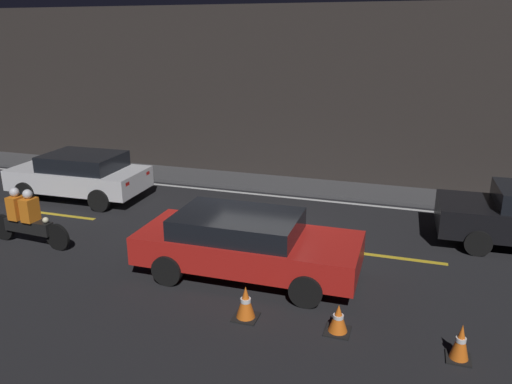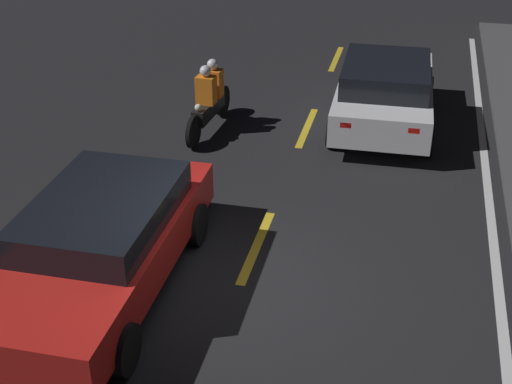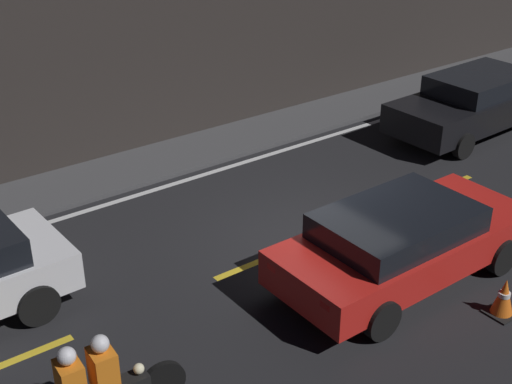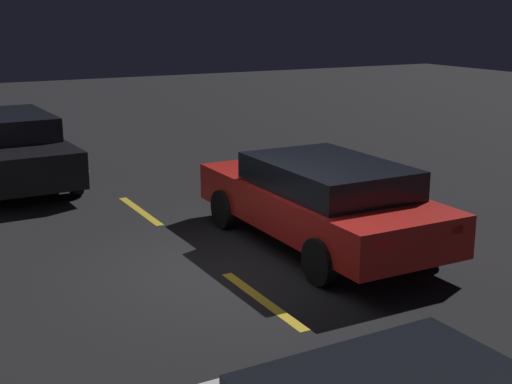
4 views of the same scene
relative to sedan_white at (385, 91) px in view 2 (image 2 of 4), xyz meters
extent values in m
plane|color=black|center=(5.95, -1.47, -0.75)|extent=(56.00, 56.00, 0.00)
cube|color=gold|center=(-4.05, -1.47, -0.75)|extent=(2.00, 0.14, 0.01)
cube|color=gold|center=(0.45, -1.47, -0.75)|extent=(2.00, 0.14, 0.01)
cube|color=gold|center=(4.95, -1.47, -0.75)|extent=(2.00, 0.14, 0.01)
cube|color=silver|center=(5.95, 1.98, -0.75)|extent=(25.20, 0.14, 0.01)
cube|color=silver|center=(-0.05, 0.00, -0.12)|extent=(4.06, 1.92, 0.61)
cube|color=black|center=(0.15, 0.00, 0.41)|extent=(2.25, 1.70, 0.45)
cube|color=red|center=(1.94, -0.55, 0.03)|extent=(0.06, 0.20, 0.10)
cube|color=red|center=(1.91, 0.64, 0.03)|extent=(0.06, 0.20, 0.10)
cylinder|color=black|center=(-1.27, -0.92, -0.43)|extent=(0.65, 0.20, 0.65)
cylinder|color=black|center=(-1.32, 0.86, -0.43)|extent=(0.65, 0.20, 0.65)
cylinder|color=black|center=(1.21, -0.86, -0.43)|extent=(0.65, 0.20, 0.65)
cylinder|color=black|center=(1.17, 0.92, -0.43)|extent=(0.65, 0.20, 0.65)
cube|color=red|center=(6.45, -3.25, -0.14)|extent=(4.54, 1.86, 0.59)
cube|color=black|center=(6.22, -3.25, 0.36)|extent=(2.50, 1.66, 0.42)
cube|color=red|center=(4.21, -2.66, 0.00)|extent=(0.06, 0.20, 0.10)
cube|color=red|center=(4.22, -3.85, 0.00)|extent=(0.06, 0.20, 0.10)
cylinder|color=black|center=(7.85, -2.34, -0.44)|extent=(0.63, 0.18, 0.63)
cylinder|color=black|center=(5.04, -2.36, -0.44)|extent=(0.63, 0.18, 0.63)
cylinder|color=black|center=(5.05, -4.15, -0.44)|extent=(0.63, 0.18, 0.63)
cylinder|color=black|center=(1.85, -3.42, -0.43)|extent=(0.64, 0.12, 0.64)
cylinder|color=black|center=(0.18, -3.30, -0.43)|extent=(0.64, 0.14, 0.64)
cube|color=black|center=(1.02, -3.36, -0.28)|extent=(1.29, 0.32, 0.30)
sphere|color=#F2EABF|center=(1.56, -3.40, -0.05)|extent=(0.14, 0.14, 0.14)
cube|color=orange|center=(1.12, -3.37, 0.14)|extent=(0.30, 0.38, 0.55)
sphere|color=silver|center=(1.12, -3.37, 0.53)|extent=(0.22, 0.22, 0.22)
cube|color=orange|center=(0.72, -3.34, 0.14)|extent=(0.30, 0.38, 0.55)
sphere|color=silver|center=(0.72, -3.34, 0.53)|extent=(0.22, 0.22, 0.22)
camera|label=1|loc=(9.48, -12.14, 4.06)|focal=35.00mm
camera|label=2|loc=(13.60, 0.55, 5.07)|focal=50.00mm
camera|label=3|loc=(-1.33, -9.70, 5.85)|focal=50.00mm
camera|label=4|loc=(-2.17, 2.43, 2.70)|focal=50.00mm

